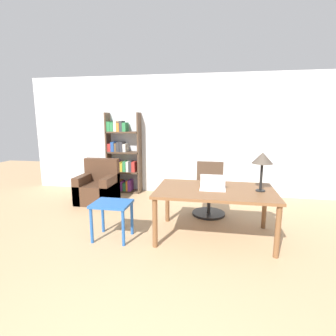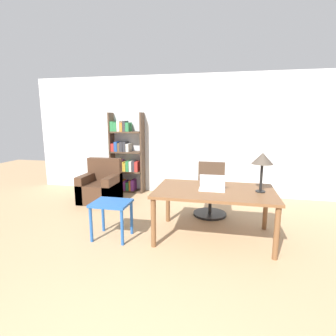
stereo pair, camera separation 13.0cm
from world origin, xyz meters
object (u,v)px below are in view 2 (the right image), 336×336
(office_chair, at_px, (211,192))
(side_table_blue, at_px, (111,209))
(desk, at_px, (214,195))
(armchair, at_px, (101,187))
(bookshelf, at_px, (125,158))
(laptop, at_px, (212,186))
(table_lamp, at_px, (262,160))

(office_chair, xyz_separation_m, side_table_blue, (-1.35, -1.30, 0.03))
(desk, distance_m, armchair, 2.75)
(bookshelf, bearing_deg, laptop, -44.52)
(desk, height_order, table_lamp, table_lamp)
(desk, xyz_separation_m, bookshelf, (-2.18, 2.10, 0.16))
(table_lamp, height_order, office_chair, table_lamp)
(side_table_blue, relative_size, bookshelf, 0.29)
(desk, bearing_deg, bookshelf, 136.10)
(table_lamp, relative_size, office_chair, 0.58)
(side_table_blue, distance_m, armchair, 1.87)
(laptop, distance_m, side_table_blue, 1.49)
(office_chair, relative_size, armchair, 1.06)
(laptop, bearing_deg, desk, 17.18)
(bookshelf, bearing_deg, armchair, -105.66)
(side_table_blue, height_order, armchair, armchair)
(office_chair, xyz_separation_m, armchair, (-2.32, 0.29, -0.12))
(laptop, xyz_separation_m, armchair, (-2.38, 1.27, -0.49))
(bookshelf, bearing_deg, office_chair, -28.42)
(bookshelf, bearing_deg, table_lamp, -36.55)
(desk, height_order, armchair, armchair)
(desk, xyz_separation_m, laptop, (-0.04, -0.01, 0.13))
(table_lamp, distance_m, bookshelf, 3.52)
(office_chair, bearing_deg, table_lamp, -52.76)
(table_lamp, bearing_deg, bookshelf, 143.45)
(desk, relative_size, office_chair, 1.79)
(laptop, relative_size, bookshelf, 0.19)
(table_lamp, relative_size, side_table_blue, 1.00)
(office_chair, bearing_deg, side_table_blue, -136.17)
(desk, relative_size, laptop, 4.67)
(desk, distance_m, laptop, 0.13)
(laptop, height_order, office_chair, laptop)
(desk, relative_size, armchair, 1.90)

